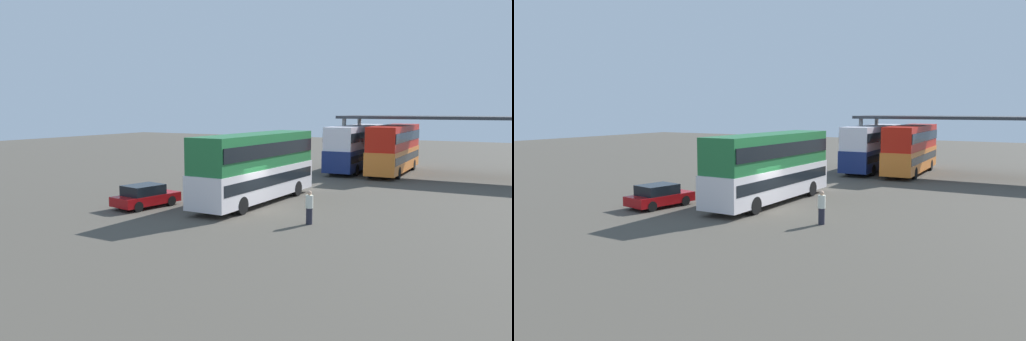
# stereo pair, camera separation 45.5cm
# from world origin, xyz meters

# --- Properties ---
(ground_plane) EXTENTS (140.00, 140.00, 0.00)m
(ground_plane) POSITION_xyz_m (0.00, 0.00, 0.00)
(ground_plane) COLOR #4B453D
(double_decker_main) EXTENTS (2.80, 11.21, 4.25)m
(double_decker_main) POSITION_xyz_m (-1.24, 2.13, 2.33)
(double_decker_main) COLOR silver
(double_decker_main) RESTS_ON ground_plane
(parked_hatchback) EXTENTS (2.47, 4.17, 1.35)m
(parked_hatchback) POSITION_xyz_m (-6.23, -2.30, 0.67)
(parked_hatchback) COLOR #A10E11
(parked_hatchback) RESTS_ON ground_plane
(double_decker_near_canopy) EXTENTS (2.76, 11.17, 4.20)m
(double_decker_near_canopy) POSITION_xyz_m (-0.91, 20.65, 2.31)
(double_decker_near_canopy) COLOR navy
(double_decker_near_canopy) RESTS_ON ground_plane
(double_decker_mid_row) EXTENTS (2.84, 11.07, 4.29)m
(double_decker_mid_row) POSITION_xyz_m (2.75, 20.29, 2.35)
(double_decker_mid_row) COLOR orange
(double_decker_mid_row) RESTS_ON ground_plane
(depot_canopy) EXTENTS (20.43, 5.82, 5.12)m
(depot_canopy) POSITION_xyz_m (8.09, 21.13, 4.78)
(depot_canopy) COLOR #33353A
(depot_canopy) RESTS_ON ground_plane
(pedestrian_waiting) EXTENTS (0.38, 0.38, 1.71)m
(pedestrian_waiting) POSITION_xyz_m (3.92, -1.69, 0.85)
(pedestrian_waiting) COLOR #262633
(pedestrian_waiting) RESTS_ON ground_plane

